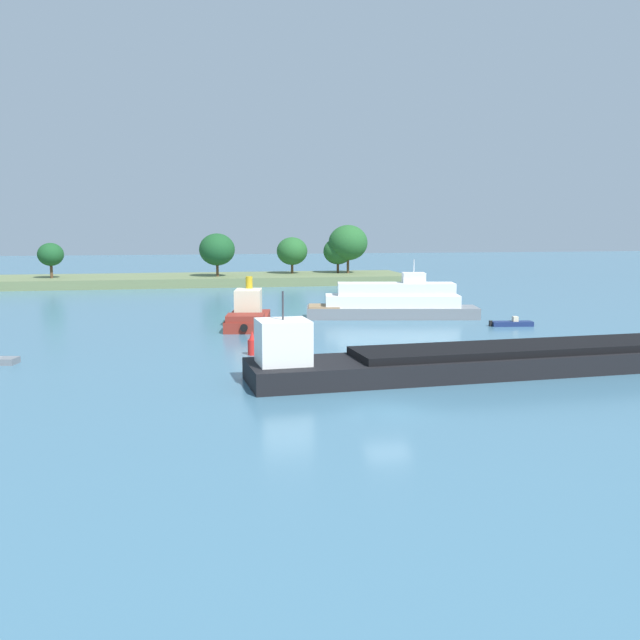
# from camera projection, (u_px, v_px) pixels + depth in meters

# --- Properties ---
(ground_plane) EXTENTS (400.00, 400.00, 0.00)m
(ground_plane) POSITION_uv_depth(u_px,v_px,m) (388.00, 410.00, 38.99)
(ground_plane) COLOR teal
(treeline_island) EXTENTS (98.53, 15.67, 9.88)m
(treeline_island) POSITION_uv_depth(u_px,v_px,m) (148.00, 271.00, 118.15)
(treeline_island) COLOR #66754C
(treeline_island) RESTS_ON ground
(tugboat) EXTENTS (5.51, 11.19, 4.84)m
(tugboat) POSITION_uv_depth(u_px,v_px,m) (248.00, 314.00, 70.56)
(tugboat) COLOR maroon
(tugboat) RESTS_ON ground
(cargo_barge) EXTENTS (37.58, 8.29, 5.99)m
(cargo_barge) POSITION_uv_depth(u_px,v_px,m) (507.00, 358.00, 48.87)
(cargo_barge) COLOR black
(cargo_barge) RESTS_ON ground
(fishing_skiff) EXTENTS (4.42, 1.70, 0.96)m
(fishing_skiff) POSITION_uv_depth(u_px,v_px,m) (512.00, 323.00, 70.95)
(fishing_skiff) COLOR navy
(fishing_skiff) RESTS_ON ground
(white_riverboat) EXTENTS (18.84, 7.27, 6.31)m
(white_riverboat) POSITION_uv_depth(u_px,v_px,m) (393.00, 303.00, 76.83)
(white_riverboat) COLOR slate
(white_riverboat) RESTS_ON ground
(channel_buoy_red) EXTENTS (0.70, 0.70, 1.90)m
(channel_buoy_red) POSITION_uv_depth(u_px,v_px,m) (252.00, 345.00, 55.34)
(channel_buoy_red) COLOR red
(channel_buoy_red) RESTS_ON ground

